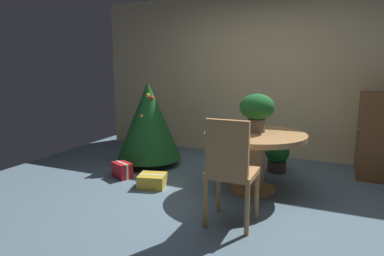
{
  "coord_description": "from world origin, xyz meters",
  "views": [
    {
      "loc": [
        1.01,
        -3.26,
        1.47
      ],
      "look_at": [
        -0.51,
        0.24,
        0.76
      ],
      "focal_mm": 31.31,
      "sensor_mm": 36.0,
      "label": 1
    }
  ],
  "objects_px": {
    "wooden_chair_near": "(230,167)",
    "gift_box_red": "(122,170)",
    "round_dining_table": "(254,148)",
    "wooden_cabinet": "(377,135)",
    "holiday_tree": "(149,120)",
    "potted_plant": "(277,155)",
    "gift_box_gold": "(152,181)",
    "flower_vase": "(257,109)"
  },
  "relations": [
    {
      "from": "flower_vase",
      "to": "gift_box_red",
      "type": "height_order",
      "value": "flower_vase"
    },
    {
      "from": "wooden_chair_near",
      "to": "gift_box_gold",
      "type": "height_order",
      "value": "wooden_chair_near"
    },
    {
      "from": "flower_vase",
      "to": "gift_box_red",
      "type": "xyz_separation_m",
      "value": [
        -1.71,
        -0.28,
        -0.88
      ]
    },
    {
      "from": "holiday_tree",
      "to": "round_dining_table",
      "type": "bearing_deg",
      "value": -14.97
    },
    {
      "from": "flower_vase",
      "to": "gift_box_red",
      "type": "relative_size",
      "value": 1.4
    },
    {
      "from": "flower_vase",
      "to": "gift_box_gold",
      "type": "height_order",
      "value": "flower_vase"
    },
    {
      "from": "wooden_cabinet",
      "to": "round_dining_table",
      "type": "bearing_deg",
      "value": -137.89
    },
    {
      "from": "gift_box_red",
      "to": "round_dining_table",
      "type": "bearing_deg",
      "value": 6.96
    },
    {
      "from": "round_dining_table",
      "to": "flower_vase",
      "type": "distance_m",
      "value": 0.46
    },
    {
      "from": "gift_box_gold",
      "to": "wooden_cabinet",
      "type": "height_order",
      "value": "wooden_cabinet"
    },
    {
      "from": "flower_vase",
      "to": "holiday_tree",
      "type": "height_order",
      "value": "holiday_tree"
    },
    {
      "from": "gift_box_gold",
      "to": "wooden_cabinet",
      "type": "bearing_deg",
      "value": 32.08
    },
    {
      "from": "round_dining_table",
      "to": "potted_plant",
      "type": "xyz_separation_m",
      "value": [
        0.13,
        0.86,
        -0.28
      ]
    },
    {
      "from": "round_dining_table",
      "to": "wooden_cabinet",
      "type": "bearing_deg",
      "value": 42.11
    },
    {
      "from": "round_dining_table",
      "to": "wooden_chair_near",
      "type": "relative_size",
      "value": 1.15
    },
    {
      "from": "holiday_tree",
      "to": "gift_box_red",
      "type": "height_order",
      "value": "holiday_tree"
    },
    {
      "from": "gift_box_red",
      "to": "wooden_cabinet",
      "type": "bearing_deg",
      "value": 25.11
    },
    {
      "from": "flower_vase",
      "to": "holiday_tree",
      "type": "relative_size",
      "value": 0.36
    },
    {
      "from": "holiday_tree",
      "to": "potted_plant",
      "type": "height_order",
      "value": "holiday_tree"
    },
    {
      "from": "flower_vase",
      "to": "holiday_tree",
      "type": "xyz_separation_m",
      "value": [
        -1.68,
        0.38,
        -0.3
      ]
    },
    {
      "from": "round_dining_table",
      "to": "gift_box_red",
      "type": "relative_size",
      "value": 3.67
    },
    {
      "from": "gift_box_gold",
      "to": "potted_plant",
      "type": "bearing_deg",
      "value": 43.15
    },
    {
      "from": "gift_box_gold",
      "to": "wooden_cabinet",
      "type": "xyz_separation_m",
      "value": [
        2.53,
        1.59,
        0.48
      ]
    },
    {
      "from": "wooden_chair_near",
      "to": "wooden_cabinet",
      "type": "bearing_deg",
      "value": 58.12
    },
    {
      "from": "wooden_chair_near",
      "to": "holiday_tree",
      "type": "bearing_deg",
      "value": 140.07
    },
    {
      "from": "holiday_tree",
      "to": "gift_box_gold",
      "type": "relative_size",
      "value": 3.27
    },
    {
      "from": "round_dining_table",
      "to": "wooden_chair_near",
      "type": "distance_m",
      "value": 0.96
    },
    {
      "from": "potted_plant",
      "to": "round_dining_table",
      "type": "bearing_deg",
      "value": -98.48
    },
    {
      "from": "flower_vase",
      "to": "wooden_chair_near",
      "type": "bearing_deg",
      "value": -89.83
    },
    {
      "from": "round_dining_table",
      "to": "potted_plant",
      "type": "distance_m",
      "value": 0.91
    },
    {
      "from": "gift_box_gold",
      "to": "gift_box_red",
      "type": "distance_m",
      "value": 0.56
    },
    {
      "from": "wooden_chair_near",
      "to": "gift_box_red",
      "type": "distance_m",
      "value": 1.93
    },
    {
      "from": "gift_box_red",
      "to": "wooden_cabinet",
      "type": "relative_size",
      "value": 0.29
    },
    {
      "from": "holiday_tree",
      "to": "potted_plant",
      "type": "bearing_deg",
      "value": 12.78
    },
    {
      "from": "flower_vase",
      "to": "gift_box_gold",
      "type": "distance_m",
      "value": 1.53
    },
    {
      "from": "round_dining_table",
      "to": "gift_box_gold",
      "type": "height_order",
      "value": "round_dining_table"
    },
    {
      "from": "flower_vase",
      "to": "wooden_cabinet",
      "type": "height_order",
      "value": "flower_vase"
    },
    {
      "from": "holiday_tree",
      "to": "flower_vase",
      "type": "bearing_deg",
      "value": -12.7
    },
    {
      "from": "wooden_chair_near",
      "to": "gift_box_red",
      "type": "relative_size",
      "value": 3.19
    },
    {
      "from": "gift_box_red",
      "to": "potted_plant",
      "type": "height_order",
      "value": "potted_plant"
    },
    {
      "from": "round_dining_table",
      "to": "holiday_tree",
      "type": "bearing_deg",
      "value": 165.03
    },
    {
      "from": "round_dining_table",
      "to": "wooden_cabinet",
      "type": "distance_m",
      "value": 1.84
    }
  ]
}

